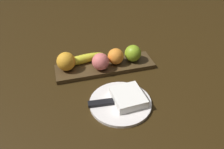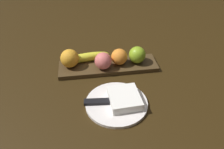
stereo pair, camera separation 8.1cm
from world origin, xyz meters
TOP-DOWN VIEW (x-y plane):
  - ground_plane at (0.00, 0.00)m, footprint 2.40×2.40m
  - fruit_tray at (-0.01, 0.02)m, footprint 0.41×0.11m
  - apple at (0.11, 0.02)m, footprint 0.07×0.07m
  - banana at (-0.10, 0.06)m, footprint 0.20×0.07m
  - orange_near_apple at (-0.16, 0.03)m, footprint 0.08×0.08m
  - orange_near_banana at (0.04, 0.02)m, footprint 0.07×0.07m
  - peach at (-0.03, 0.00)m, footprint 0.07×0.07m
  - dinner_plate at (-0.01, -0.20)m, footprint 0.21×0.21m
  - folded_napkin at (0.02, -0.20)m, footprint 0.11×0.12m
  - knife at (-0.06, -0.19)m, footprint 0.18×0.04m

SIDE VIEW (x-z plane):
  - ground_plane at x=0.00m, z-range 0.00..0.00m
  - dinner_plate at x=-0.01m, z-range 0.00..0.01m
  - fruit_tray at x=-0.01m, z-range 0.00..0.02m
  - knife at x=-0.06m, z-range 0.01..0.02m
  - folded_napkin at x=0.02m, z-range 0.01..0.04m
  - banana at x=-0.10m, z-range 0.02..0.06m
  - orange_near_banana at x=0.04m, z-range 0.02..0.09m
  - peach at x=-0.03m, z-range 0.02..0.09m
  - apple at x=0.11m, z-range 0.02..0.09m
  - orange_near_apple at x=-0.16m, z-range 0.02..0.09m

